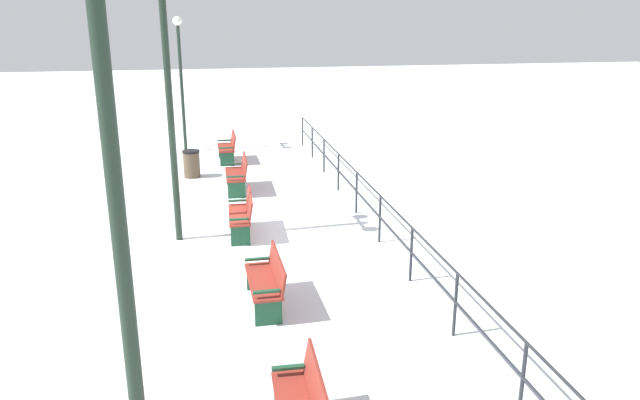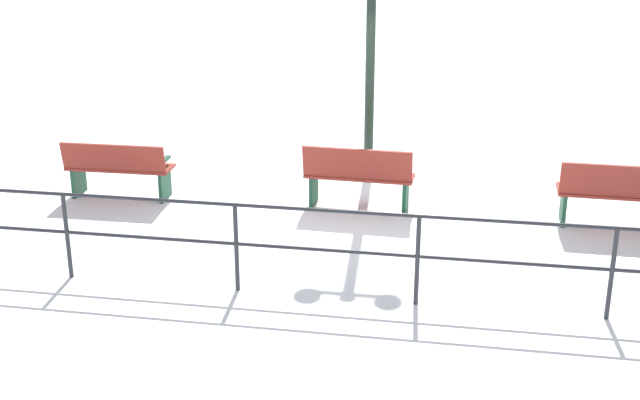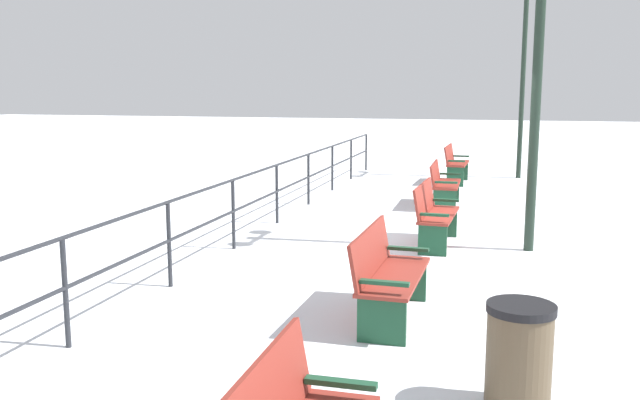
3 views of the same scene
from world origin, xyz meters
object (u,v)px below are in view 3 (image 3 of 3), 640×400
(bench_second, at_px, (387,273))
(bench_third, at_px, (434,213))
(bench_fifth, at_px, (455,163))
(lamppost_far, at_px, (525,32))
(trash_bin, at_px, (519,357))
(bench_fourth, at_px, (443,184))

(bench_second, xyz_separation_m, bench_third, (0.12, 3.40, 0.01))
(bench_fifth, bearing_deg, bench_second, -87.99)
(lamppost_far, relative_size, trash_bin, 6.61)
(bench_third, distance_m, lamppost_far, 8.88)
(bench_fourth, height_order, lamppost_far, lamppost_far)
(bench_second, distance_m, bench_third, 3.40)
(bench_second, height_order, lamppost_far, lamppost_far)
(bench_second, bearing_deg, trash_bin, -52.44)
(bench_third, distance_m, bench_fourth, 3.40)
(lamppost_far, xyz_separation_m, trash_bin, (-0.24, -13.26, -3.25))
(bench_third, height_order, trash_bin, bench_third)
(bench_third, bearing_deg, bench_second, -89.89)
(bench_second, height_order, bench_third, same)
(bench_fourth, xyz_separation_m, lamppost_far, (1.50, 4.79, 3.20))
(bench_second, relative_size, bench_fourth, 1.04)
(trash_bin, bearing_deg, lamppost_far, 88.97)
(bench_third, distance_m, bench_fifth, 6.80)
(bench_fifth, bearing_deg, bench_third, -86.83)
(lamppost_far, bearing_deg, bench_fourth, -107.42)
(bench_third, xyz_separation_m, trash_bin, (1.11, -5.07, -0.08))
(bench_fifth, distance_m, lamppost_far, 3.77)
(bench_fourth, bearing_deg, bench_fifth, 89.17)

